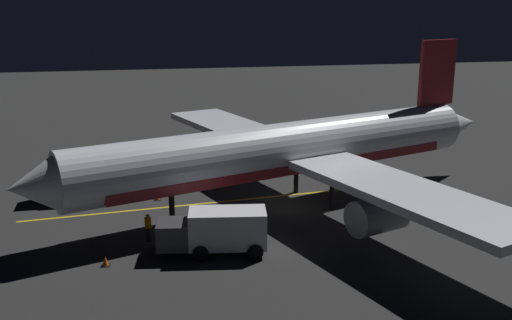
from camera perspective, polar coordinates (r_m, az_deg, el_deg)
ground_plane at (r=41.61m, az=2.71°, el=-4.65°), size 180.00×180.00×0.20m
apron_guide_stripe at (r=42.57m, az=-3.15°, el=-4.04°), size 2.86×27.95×0.01m
airliner at (r=40.75m, az=3.51°, el=0.89°), size 35.83×36.16×11.12m
baggage_truck at (r=44.47m, az=-16.39°, el=-2.19°), size 2.39×6.35×2.27m
catering_truck at (r=33.72m, az=-3.77°, el=-6.95°), size 3.00×6.40×2.56m
ground_crew_worker at (r=35.98m, az=-10.43°, el=-6.45°), size 0.40×0.40×1.74m
traffic_cone_near_left at (r=43.40m, az=-9.57°, el=-3.51°), size 0.50×0.50×0.55m
traffic_cone_near_right at (r=40.43m, az=-2.66°, el=-4.72°), size 0.50×0.50×0.55m
traffic_cone_under_wing at (r=33.53m, az=-14.41°, el=-9.52°), size 0.50×0.50×0.55m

